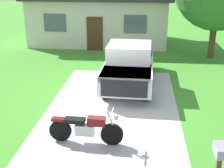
{
  "coord_description": "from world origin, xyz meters",
  "views": [
    {
      "loc": [
        1.02,
        -10.48,
        4.82
      ],
      "look_at": [
        -0.03,
        0.03,
        0.9
      ],
      "focal_mm": 49.45,
      "sensor_mm": 36.0,
      "label": 1
    }
  ],
  "objects_px": {
    "neighbor_house": "(100,16)",
    "pickup_truck": "(130,63)",
    "mailbox": "(220,157)",
    "motorcycle": "(86,128)"
  },
  "relations": [
    {
      "from": "neighbor_house",
      "to": "pickup_truck",
      "type": "bearing_deg",
      "value": -73.53
    },
    {
      "from": "pickup_truck",
      "to": "neighbor_house",
      "type": "distance_m",
      "value": 8.77
    },
    {
      "from": "neighbor_house",
      "to": "mailbox",
      "type": "bearing_deg",
      "value": -73.01
    },
    {
      "from": "motorcycle",
      "to": "mailbox",
      "type": "xyz_separation_m",
      "value": [
        3.32,
        -1.93,
        0.51
      ]
    },
    {
      "from": "motorcycle",
      "to": "mailbox",
      "type": "bearing_deg",
      "value": -30.15
    },
    {
      "from": "pickup_truck",
      "to": "mailbox",
      "type": "height_order",
      "value": "pickup_truck"
    },
    {
      "from": "pickup_truck",
      "to": "neighbor_house",
      "type": "height_order",
      "value": "neighbor_house"
    },
    {
      "from": "pickup_truck",
      "to": "mailbox",
      "type": "bearing_deg",
      "value": -72.41
    },
    {
      "from": "mailbox",
      "to": "neighbor_house",
      "type": "height_order",
      "value": "neighbor_house"
    },
    {
      "from": "pickup_truck",
      "to": "mailbox",
      "type": "xyz_separation_m",
      "value": [
        2.29,
        -7.22,
        0.03
      ]
    }
  ]
}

